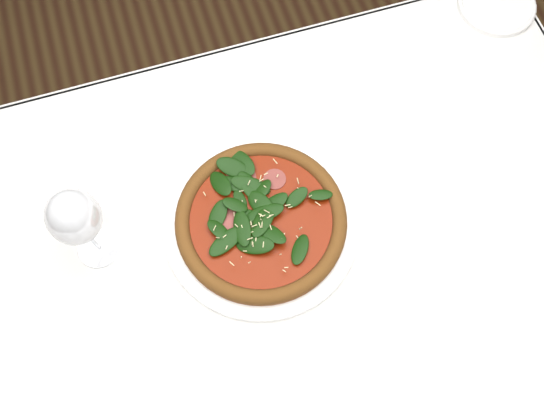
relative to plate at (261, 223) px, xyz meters
name	(u,v)px	position (x,y,z in m)	size (l,w,h in m)	color
ground	(274,339)	(0.01, -0.06, -0.76)	(6.00, 6.00, 0.00)	brown
dining_table	(276,273)	(0.01, -0.06, -0.11)	(1.21, 0.81, 0.75)	white
plate	(261,223)	(0.00, 0.00, 0.00)	(0.31, 0.31, 0.01)	white
pizza	(261,219)	(0.00, 0.00, 0.02)	(0.31, 0.31, 0.03)	#975124
wine_glass	(75,218)	(-0.25, 0.04, 0.12)	(0.08, 0.08, 0.18)	white
saucer_far	(497,5)	(0.55, 0.28, 0.00)	(0.14, 0.14, 0.01)	white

